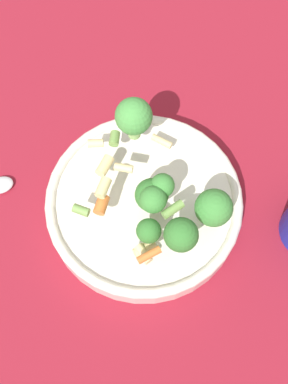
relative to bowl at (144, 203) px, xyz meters
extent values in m
plane|color=maroon|center=(0.00, 0.00, -0.02)|extent=(3.00, 3.00, 0.00)
cylinder|color=silver|center=(0.00, 0.00, 0.00)|extent=(0.26, 0.26, 0.03)
torus|color=silver|center=(0.00, 0.00, 0.01)|extent=(0.26, 0.26, 0.01)
cylinder|color=#8CB766|center=(0.01, 0.02, 0.03)|extent=(0.01, 0.01, 0.02)
sphere|color=#33722D|center=(0.01, 0.02, 0.06)|extent=(0.04, 0.04, 0.04)
cylinder|color=#8CB766|center=(0.03, 0.08, 0.05)|extent=(0.01, 0.01, 0.02)
sphere|color=#33722D|center=(0.03, 0.08, 0.08)|extent=(0.04, 0.04, 0.04)
cylinder|color=#8CB766|center=(-0.05, -0.06, 0.06)|extent=(0.02, 0.02, 0.02)
sphere|color=#479342|center=(-0.05, -0.06, 0.09)|extent=(0.05, 0.05, 0.05)
cylinder|color=#8CB766|center=(-0.01, 0.02, 0.05)|extent=(0.01, 0.01, 0.01)
sphere|color=#3D8438|center=(-0.01, 0.02, 0.07)|extent=(0.03, 0.03, 0.03)
cylinder|color=#8CB766|center=(0.04, 0.04, 0.04)|extent=(0.01, 0.01, 0.01)
sphere|color=#33722D|center=(0.04, 0.04, 0.06)|extent=(0.03, 0.03, 0.03)
cylinder|color=#8CB766|center=(0.01, 0.02, 0.05)|extent=(0.01, 0.01, 0.02)
sphere|color=#3D8438|center=(0.01, 0.02, 0.07)|extent=(0.03, 0.03, 0.03)
cylinder|color=#8CB766|center=(-0.03, 0.09, 0.03)|extent=(0.02, 0.02, 0.02)
sphere|color=#3D8438|center=(-0.03, 0.09, 0.06)|extent=(0.05, 0.05, 0.05)
cylinder|color=orange|center=(0.05, -0.03, 0.05)|extent=(0.03, 0.02, 0.01)
cylinder|color=beige|center=(0.06, 0.05, 0.04)|extent=(0.03, 0.02, 0.01)
cylinder|color=beige|center=(0.00, -0.03, 0.06)|extent=(0.02, 0.02, 0.01)
cylinder|color=#729E4C|center=(-0.03, -0.07, 0.05)|extent=(0.02, 0.02, 0.01)
cylinder|color=beige|center=(-0.01, -0.09, 0.05)|extent=(0.02, 0.02, 0.01)
cylinder|color=beige|center=(0.01, 0.01, 0.06)|extent=(0.03, 0.03, 0.01)
cylinder|color=beige|center=(0.04, -0.03, 0.07)|extent=(0.03, 0.02, 0.01)
cylinder|color=orange|center=(-0.02, 0.01, 0.03)|extent=(0.02, 0.02, 0.01)
cylinder|color=beige|center=(-0.07, -0.03, 0.03)|extent=(0.01, 0.03, 0.01)
cylinder|color=orange|center=(0.07, 0.06, 0.06)|extent=(0.03, 0.02, 0.01)
cylinder|color=beige|center=(0.06, 0.05, 0.04)|extent=(0.02, 0.03, 0.01)
cylinder|color=beige|center=(0.01, -0.06, 0.05)|extent=(0.03, 0.02, 0.01)
cylinder|color=#729E4C|center=(0.07, -0.04, 0.05)|extent=(0.02, 0.02, 0.01)
cylinder|color=#729E4C|center=(0.01, 0.05, 0.06)|extent=(0.03, 0.02, 0.01)
ellipsoid|color=silver|center=(0.10, -0.18, -0.02)|extent=(0.04, 0.04, 0.01)
camera|label=1|loc=(0.18, 0.15, 0.56)|focal=42.00mm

